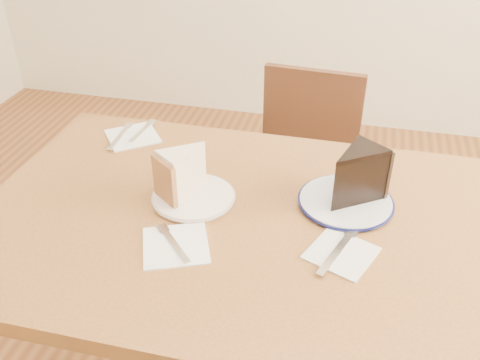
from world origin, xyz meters
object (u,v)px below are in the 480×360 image
at_px(table, 239,250).
at_px(plate_navy, 346,202).
at_px(plate_cream, 194,197).
at_px(chair_far, 300,181).
at_px(chocolate_cake, 353,179).
at_px(carrot_cake, 186,173).

distance_m(table, plate_navy, 0.28).
relative_size(plate_cream, plate_navy, 0.89).
distance_m(chair_far, chocolate_cake, 0.66).
xyz_separation_m(chair_far, plate_cream, (-0.19, -0.58, 0.30)).
xyz_separation_m(table, plate_cream, (-0.12, 0.04, 0.10)).
relative_size(chair_far, chocolate_cake, 6.11).
distance_m(chair_far, plate_cream, 0.68).
xyz_separation_m(table, chair_far, (0.07, 0.62, -0.20)).
xyz_separation_m(chair_far, chocolate_cake, (0.17, -0.52, 0.37)).
bearing_deg(carrot_cake, chocolate_cake, 44.44).
bearing_deg(chocolate_cake, table, 59.99).
xyz_separation_m(plate_cream, chocolate_cake, (0.36, 0.07, 0.07)).
distance_m(table, carrot_cake, 0.22).
bearing_deg(table, chair_far, 83.70).
distance_m(plate_navy, chocolate_cake, 0.07).
distance_m(plate_cream, plate_navy, 0.36).
height_order(table, plate_cream, plate_cream).
bearing_deg(plate_navy, carrot_cake, -171.92).
relative_size(plate_navy, carrot_cake, 1.90).
bearing_deg(plate_cream, chair_far, 72.00).
bearing_deg(plate_cream, chocolate_cake, 10.23).
height_order(plate_navy, chocolate_cake, chocolate_cake).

